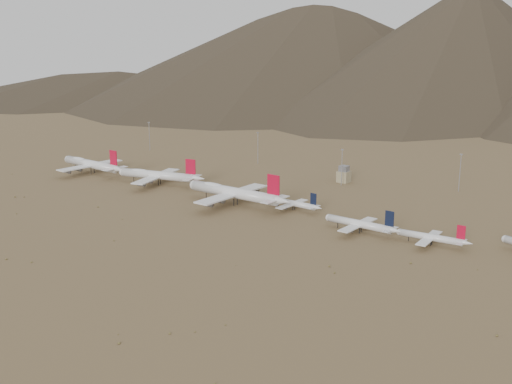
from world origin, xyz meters
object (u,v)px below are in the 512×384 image
Objects in this scene: widebody_west at (92,164)px; narrowbody_a at (294,204)px; narrowbody_b at (361,224)px; widebody_east at (234,192)px; widebody_centre at (158,175)px; control_tower at (344,175)px.

narrowbody_a is at bearing 4.78° from widebody_west.
narrowbody_b is at bearing -14.90° from narrowbody_a.
widebody_east reaches higher than widebody_west.
widebody_centre is 166.56m from narrowbody_b.
narrowbody_a is (179.01, 5.99, -3.09)m from widebody_west.
narrowbody_b is at bearing -19.84° from widebody_centre.
widebody_centre reaches higher than narrowbody_a.
narrowbody_a is (112.53, 2.16, -2.84)m from widebody_centre.
widebody_east reaches higher than widebody_centre.
widebody_centre is 131.43m from control_tower.
widebody_east is at bearing -22.62° from widebody_centre.
widebody_west is at bearing -176.00° from narrowbody_a.
narrowbody_a is at bearing -81.74° from control_tower.
widebody_east is at bearing -158.96° from narrowbody_a.
widebody_centre reaches higher than narrowbody_b.
widebody_centre is at bearing -139.93° from control_tower.
narrowbody_b is at bearing -2.16° from widebody_east.
widebody_west reaches higher than widebody_centre.
widebody_west is 0.90× the size of widebody_east.
widebody_centre is 77.04m from widebody_east.
narrowbody_a is (36.19, 12.43, -3.90)m from widebody_east.
widebody_west is 1.54× the size of narrowbody_b.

